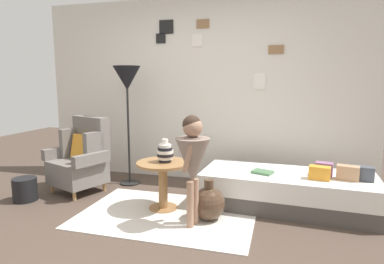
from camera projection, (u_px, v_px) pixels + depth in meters
ground_plane at (149, 237)px, 3.01m from camera, size 12.00×12.00×0.00m
gallery_wall at (201, 90)px, 4.66m from camera, size 4.80×0.12×2.60m
rug at (167, 214)px, 3.50m from camera, size 1.86×1.25×0.01m
armchair at (82, 158)px, 4.23m from camera, size 0.88×0.77×0.97m
daybed at (287, 190)px, 3.68m from camera, size 1.95×0.92×0.40m
pillow_head at (364, 174)px, 3.38m from camera, size 0.20×0.15×0.15m
pillow_mid at (348, 173)px, 3.40m from camera, size 0.24×0.16×0.15m
pillow_back at (324, 169)px, 3.57m from camera, size 0.20×0.15×0.14m
pillow_extra at (320, 173)px, 3.42m from camera, size 0.23×0.16×0.14m
side_table at (163, 175)px, 3.61m from camera, size 0.58×0.58×0.54m
vase_striped at (165, 153)px, 3.57m from camera, size 0.18×0.18×0.26m
floor_lamp at (127, 83)px, 4.37m from camera, size 0.37×0.37×1.64m
person_child at (193, 157)px, 3.12m from camera, size 0.34×0.34×1.11m
book_on_daybed at (263, 172)px, 3.65m from camera, size 0.26×0.23×0.03m
demijohn_near at (209, 203)px, 3.35m from camera, size 0.35×0.35×0.43m
magazine_basket at (25, 189)px, 3.91m from camera, size 0.28×0.28×0.28m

